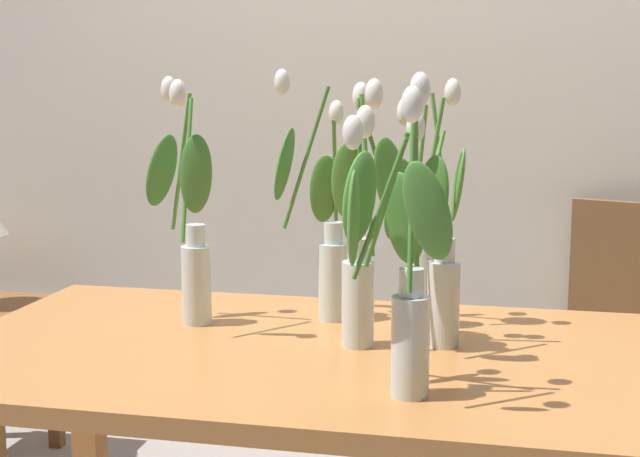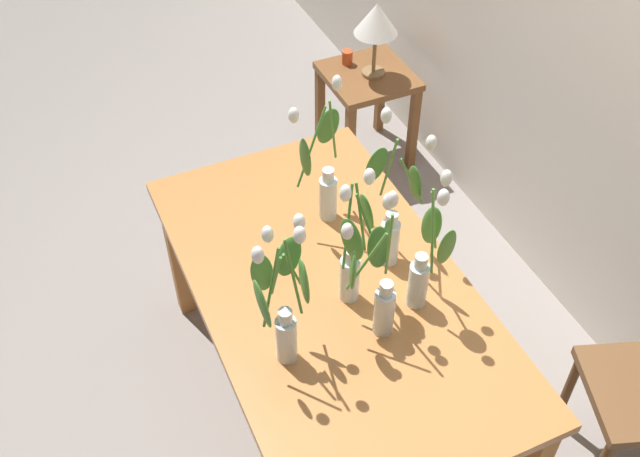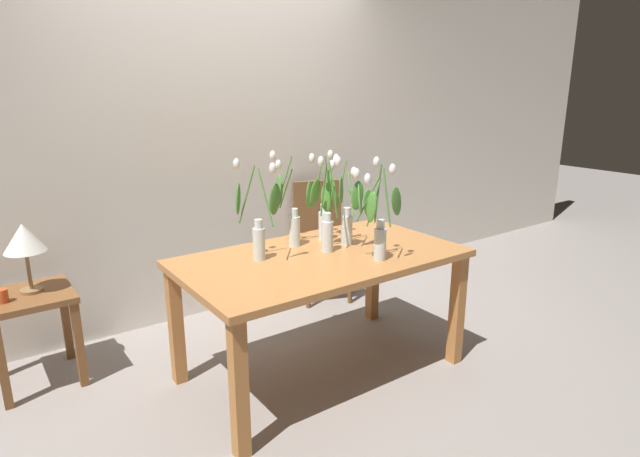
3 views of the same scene
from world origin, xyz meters
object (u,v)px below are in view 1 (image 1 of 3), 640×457
tulip_vase_1 (435,263)px  tulip_vase_2 (399,267)px  dining_chair (624,341)px  tulip_vase_3 (427,247)px  tulip_vase_4 (366,245)px  tulip_vase_5 (190,241)px  dining_table (323,390)px  tulip_vase_0 (324,239)px

tulip_vase_1 → tulip_vase_2: (-0.03, -0.31, 0.05)m
tulip_vase_2 → dining_chair: (0.51, 1.24, -0.45)m
tulip_vase_3 → tulip_vase_4: (-0.10, -0.20, 0.03)m
tulip_vase_3 → tulip_vase_5: 0.53m
tulip_vase_3 → tulip_vase_4: 0.23m
tulip_vase_1 → tulip_vase_4: 0.15m
dining_table → tulip_vase_2: bearing=-52.9°
tulip_vase_3 → tulip_vase_5: (-0.52, -0.12, 0.01)m
tulip_vase_1 → tulip_vase_3: 0.19m
dining_table → tulip_vase_2: tulip_vase_2 is taller
tulip_vase_1 → dining_chair: size_ratio=0.59×
dining_table → tulip_vase_5: bearing=159.6°
tulip_vase_5 → dining_chair: size_ratio=0.60×
tulip_vase_3 → tulip_vase_5: tulip_vase_5 is taller
tulip_vase_4 → tulip_vase_5: 0.42m
tulip_vase_5 → tulip_vase_3: bearing=13.1°
dining_chair → dining_table: bearing=-125.4°
tulip_vase_3 → dining_chair: bearing=55.1°
tulip_vase_0 → tulip_vase_4: tulip_vase_0 is taller
tulip_vase_0 → tulip_vase_1: (0.28, -0.20, -0.00)m
tulip_vase_5 → dining_chair: (1.04, 0.86, -0.41)m
tulip_vase_4 → dining_table: bearing=-148.2°
dining_table → tulip_vase_3: (0.19, 0.25, 0.27)m
dining_table → tulip_vase_1: 0.36m
dining_chair → tulip_vase_2: bearing=-112.5°
tulip_vase_2 → tulip_vase_5: tulip_vase_2 is taller
tulip_vase_0 → tulip_vase_5: tulip_vase_0 is taller
tulip_vase_5 → dining_chair: tulip_vase_5 is taller
tulip_vase_1 → tulip_vase_4: (-0.14, -0.01, 0.03)m
tulip_vase_0 → tulip_vase_1: tulip_vase_0 is taller
tulip_vase_0 → tulip_vase_4: size_ratio=1.04×
tulip_vase_0 → dining_chair: 1.12m
tulip_vase_2 → dining_table: bearing=127.1°
tulip_vase_3 → dining_table: bearing=-126.9°
tulip_vase_0 → dining_chair: tulip_vase_0 is taller
dining_chair → tulip_vase_4: bearing=-123.5°
dining_table → tulip_vase_1: tulip_vase_1 is taller
dining_table → tulip_vase_5: size_ratio=2.85×
tulip_vase_2 → tulip_vase_5: 0.65m
tulip_vase_2 → dining_chair: 1.41m
dining_table → tulip_vase_1: bearing=14.4°
tulip_vase_0 → dining_chair: bearing=44.0°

